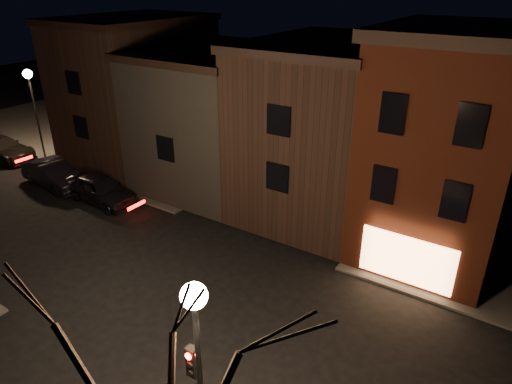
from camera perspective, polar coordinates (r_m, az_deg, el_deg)
ground at (r=20.67m, az=-9.17°, el=-11.92°), size 120.00×120.00×0.00m
sidewalk_far_left at (r=46.47m, az=-11.33°, el=9.54°), size 30.00×30.00×0.12m
corner_building at (r=22.68m, az=22.56°, el=5.40°), size 6.50×8.50×10.50m
row_building_a at (r=25.61m, az=8.58°, el=7.91°), size 7.30×10.30×9.40m
row_building_b at (r=29.36m, az=-4.52°, el=9.37°), size 7.80×10.30×8.40m
row_building_c at (r=33.97m, az=-14.57°, el=12.18°), size 7.30×10.30×9.90m
street_lamp_near at (r=10.72m, az=-7.41°, el=-17.45°), size 0.60×0.60×6.48m
street_lamp_far at (r=36.20m, az=-26.30°, el=11.34°), size 0.60×0.60×6.48m
parked_car_a at (r=28.86m, az=-18.84°, el=0.35°), size 5.10×2.24×1.71m
parked_car_b at (r=32.06m, az=-23.92°, el=2.01°), size 5.35×2.26×1.72m
parked_car_c at (r=38.91m, az=-29.37°, el=4.80°), size 6.08×3.06×1.69m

